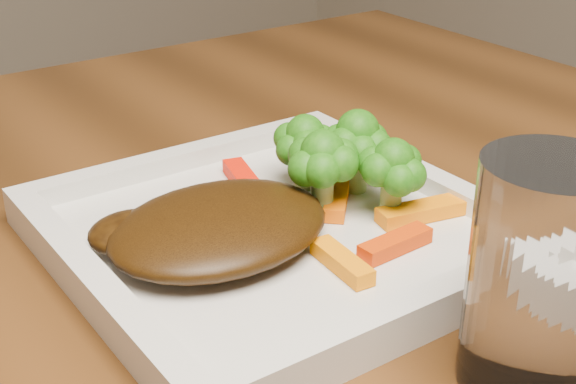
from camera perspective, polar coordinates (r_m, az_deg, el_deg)
plate at (r=0.53m, az=-0.89°, el=-3.30°), size 0.27×0.27×0.01m
steak at (r=0.50m, az=-4.90°, el=-2.48°), size 0.15×0.13×0.03m
broccoli_0 at (r=0.57m, az=1.22°, el=3.53°), size 0.07×0.07×0.07m
broccoli_1 at (r=0.57m, az=4.93°, el=3.10°), size 0.07×0.07×0.06m
broccoli_2 at (r=0.53m, az=7.43°, el=1.13°), size 0.07×0.07×0.06m
broccoli_3 at (r=0.53m, az=2.46°, el=1.42°), size 0.07×0.07×0.06m
carrot_0 at (r=0.50m, az=7.64°, el=-3.66°), size 0.05×0.02×0.01m
carrot_1 at (r=0.54m, az=9.54°, el=-1.34°), size 0.07×0.03×0.01m
carrot_2 at (r=0.48m, az=3.85°, el=-4.97°), size 0.02×0.05×0.01m
carrot_3 at (r=0.61m, az=4.66°, el=1.88°), size 0.05×0.02×0.01m
carrot_4 at (r=0.58m, az=-3.22°, el=0.95°), size 0.03×0.06×0.01m
carrot_6 at (r=0.55m, az=3.48°, el=-0.53°), size 0.05×0.05×0.01m
drinking_glass at (r=0.40m, az=17.43°, el=-5.85°), size 0.07×0.07×0.12m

